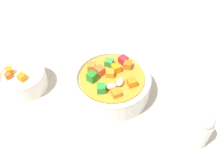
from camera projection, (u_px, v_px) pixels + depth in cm
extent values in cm
cube|color=#BAB2A0|center=(112.00, 95.00, 56.44)|extent=(140.00, 140.00, 2.00)
cylinder|color=white|center=(112.00, 85.00, 53.99)|extent=(16.40, 16.40, 4.57)
torus|color=white|center=(112.00, 77.00, 52.03)|extent=(16.52, 16.52, 1.11)
cylinder|color=gold|center=(112.00, 78.00, 52.13)|extent=(13.73, 13.73, 0.40)
cube|color=orange|center=(116.00, 68.00, 52.49)|extent=(2.10, 2.10, 1.66)
cube|color=orange|center=(91.00, 67.00, 52.79)|extent=(2.32, 2.32, 1.61)
cube|color=green|center=(109.00, 63.00, 53.81)|extent=(2.25, 2.25, 1.43)
cube|color=orange|center=(109.00, 74.00, 51.68)|extent=(2.32, 2.32, 1.31)
cube|color=orange|center=(128.00, 66.00, 53.17)|extent=(2.30, 2.30, 1.49)
ellipsoid|color=beige|center=(122.00, 81.00, 50.56)|extent=(2.73, 2.51, 1.03)
cube|color=#268B28|center=(92.00, 77.00, 50.70)|extent=(1.97, 1.97, 1.89)
cube|color=orange|center=(100.00, 71.00, 51.97)|extent=(1.83, 1.83, 1.73)
cube|color=red|center=(123.00, 60.00, 54.27)|extent=(1.69, 1.69, 1.58)
ellipsoid|color=beige|center=(111.00, 86.00, 49.56)|extent=(2.73, 2.40, 1.06)
cube|color=orange|center=(116.00, 93.00, 48.32)|extent=(2.05, 2.05, 1.17)
cube|color=orange|center=(132.00, 82.00, 49.92)|extent=(2.09, 2.09, 1.52)
cube|color=green|center=(101.00, 88.00, 48.78)|extent=(2.29, 2.29, 1.66)
cylinder|color=silver|center=(132.00, 45.00, 66.05)|extent=(9.43, 7.77, 0.61)
ellipsoid|color=silver|center=(87.00, 45.00, 65.71)|extent=(3.80, 3.65, 0.98)
cylinder|color=white|center=(24.00, 80.00, 55.46)|extent=(10.01, 10.01, 3.98)
torus|color=white|center=(21.00, 73.00, 53.82)|extent=(10.11, 10.11, 0.80)
cube|color=orange|center=(8.00, 76.00, 52.69)|extent=(1.30, 1.30, 1.25)
cube|color=orange|center=(9.00, 71.00, 53.52)|extent=(1.75, 1.75, 1.43)
cube|color=orange|center=(22.00, 77.00, 52.28)|extent=(1.84, 1.84, 1.48)
cylinder|color=silver|center=(200.00, 133.00, 45.14)|extent=(3.29, 3.29, 6.33)
sphere|color=silver|center=(207.00, 121.00, 42.22)|extent=(2.97, 2.97, 2.97)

